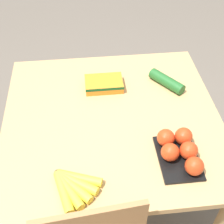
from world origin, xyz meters
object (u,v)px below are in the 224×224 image
(banana_bunch, at_px, (72,185))
(carrot_bag, at_px, (104,83))
(cucumber_near, at_px, (167,81))
(tomato_pack, at_px, (180,150))

(banana_bunch, xyz_separation_m, carrot_bag, (-0.17, -0.58, 0.01))
(cucumber_near, bearing_deg, tomato_pack, 83.23)
(carrot_bag, bearing_deg, banana_bunch, 73.53)
(cucumber_near, bearing_deg, banana_bunch, 48.60)
(tomato_pack, relative_size, carrot_bag, 1.25)
(banana_bunch, height_order, tomato_pack, tomato_pack)
(banana_bunch, bearing_deg, tomato_pack, -166.45)
(banana_bunch, height_order, carrot_bag, carrot_bag)
(banana_bunch, xyz_separation_m, cucumber_near, (-0.49, -0.56, 0.01))
(tomato_pack, relative_size, cucumber_near, 1.25)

